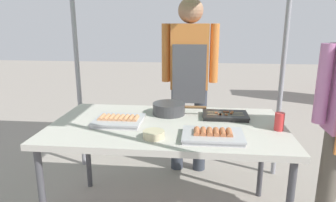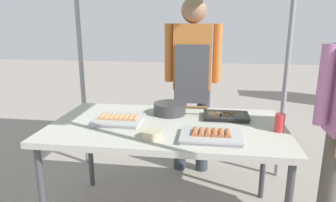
% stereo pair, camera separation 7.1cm
% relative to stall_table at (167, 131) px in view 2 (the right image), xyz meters
% --- Properties ---
extents(stall_table, '(1.60, 0.90, 0.75)m').
position_rel_stall_table_xyz_m(stall_table, '(0.00, 0.00, 0.00)').
color(stall_table, '#B7B2A8').
rests_on(stall_table, ground).
extents(tray_grilled_sausages, '(0.33, 0.29, 0.05)m').
position_rel_stall_table_xyz_m(tray_grilled_sausages, '(-0.34, -0.02, 0.07)').
color(tray_grilled_sausages, '#ADADB2').
rests_on(tray_grilled_sausages, stall_table).
extents(tray_meat_skewers, '(0.33, 0.22, 0.04)m').
position_rel_stall_table_xyz_m(tray_meat_skewers, '(0.41, 0.18, 0.07)').
color(tray_meat_skewers, black).
rests_on(tray_meat_skewers, stall_table).
extents(tray_pork_links, '(0.37, 0.26, 0.06)m').
position_rel_stall_table_xyz_m(tray_pork_links, '(0.30, -0.24, 0.07)').
color(tray_pork_links, '#ADADB2').
rests_on(tray_pork_links, stall_table).
extents(cooking_wok, '(0.40, 0.24, 0.09)m').
position_rel_stall_table_xyz_m(cooking_wok, '(-0.01, 0.23, 0.10)').
color(cooking_wok, '#38383A').
rests_on(cooking_wok, stall_table).
extents(condiment_bowl, '(0.13, 0.13, 0.05)m').
position_rel_stall_table_xyz_m(condiment_bowl, '(-0.05, -0.27, 0.08)').
color(condiment_bowl, '#BFB28C').
rests_on(condiment_bowl, stall_table).
extents(drink_cup_near_edge, '(0.06, 0.06, 0.12)m').
position_rel_stall_table_xyz_m(drink_cup_near_edge, '(0.73, -0.05, 0.11)').
color(drink_cup_near_edge, red).
rests_on(drink_cup_near_edge, stall_table).
extents(vendor_woman, '(0.52, 0.23, 1.64)m').
position_rel_stall_table_xyz_m(vendor_woman, '(0.12, 0.82, 0.28)').
color(vendor_woman, '#333842').
rests_on(vendor_woman, ground).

